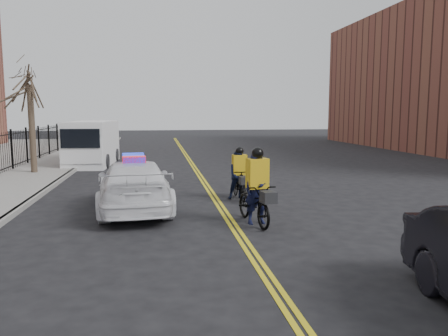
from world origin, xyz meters
name	(u,v)px	position (x,y,z in m)	size (l,w,h in m)	color
ground	(231,222)	(0.00, 0.00, 0.00)	(120.00, 120.00, 0.00)	black
center_line_left	(199,178)	(-0.08, 8.00, 0.01)	(0.10, 60.00, 0.01)	gold
center_line_right	(203,178)	(0.08, 8.00, 0.01)	(0.10, 60.00, 0.01)	gold
sidewalk	(24,180)	(-7.50, 8.00, 0.07)	(3.00, 60.00, 0.15)	gray
curb	(61,179)	(-6.00, 8.00, 0.07)	(0.20, 60.00, 0.15)	gray
street_tree	(30,99)	(-7.60, 10.00, 3.53)	(3.20, 3.20, 4.80)	#3C3023
police_cruiser	(134,185)	(-2.62, 1.95, 0.76)	(2.50, 5.32, 1.66)	white
cargo_van	(92,144)	(-5.51, 13.80, 1.18)	(2.49, 5.89, 2.42)	white
cyclist_near	(257,197)	(0.67, -0.20, 0.70)	(1.04, 2.15, 2.03)	black
cyclist_far	(239,179)	(0.81, 3.07, 0.70)	(0.82, 1.78, 1.77)	black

